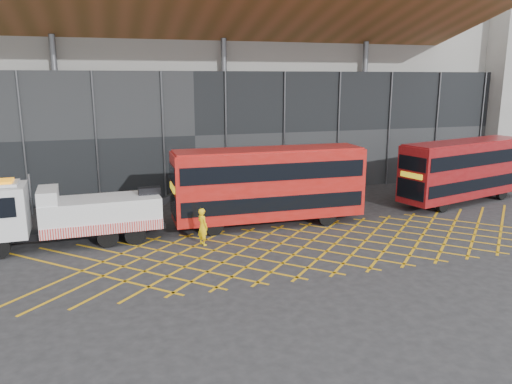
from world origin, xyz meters
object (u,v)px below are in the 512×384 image
object	(u,v)px
bus_towed	(269,183)
worker	(203,227)
recovery_truck	(65,213)
bus_second	(464,168)

from	to	relation	value
bus_towed	worker	world-z (taller)	bus_towed
recovery_truck	bus_second	bearing A→B (deg)	1.43
recovery_truck	bus_second	size ratio (longest dim) A/B	0.98
recovery_truck	bus_second	world-z (taller)	bus_second
bus_second	worker	distance (m)	17.38
bus_second	recovery_truck	bearing A→B (deg)	168.83
recovery_truck	bus_towed	size ratio (longest dim) A/B	0.94
recovery_truck	worker	xyz separation A→B (m)	(6.00, -1.83, -0.65)
worker	recovery_truck	bearing A→B (deg)	51.58
bus_towed	bus_second	bearing A→B (deg)	5.89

